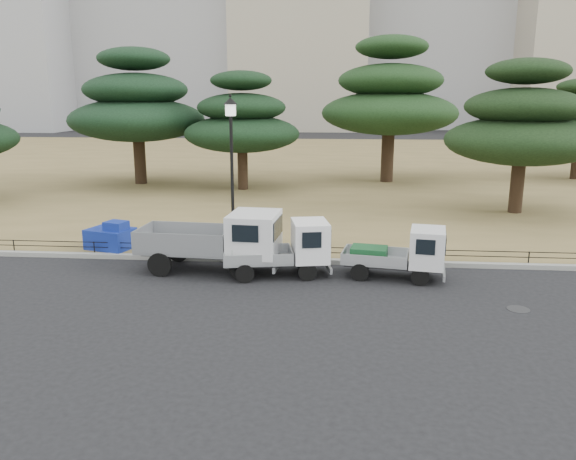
# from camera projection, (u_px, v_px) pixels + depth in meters

# --- Properties ---
(ground) EXTENTS (220.00, 220.00, 0.00)m
(ground) POSITION_uv_depth(u_px,v_px,m) (282.00, 288.00, 16.78)
(ground) COLOR black
(lawn) EXTENTS (120.00, 56.00, 0.15)m
(lawn) POSITION_uv_depth(u_px,v_px,m) (318.00, 165.00, 46.42)
(lawn) COLOR olive
(lawn) RESTS_ON ground
(curb) EXTENTS (120.00, 0.25, 0.16)m
(curb) POSITION_uv_depth(u_px,v_px,m) (290.00, 260.00, 19.28)
(curb) COLOR gray
(curb) RESTS_ON ground
(truck_large) EXTENTS (4.66, 2.13, 1.98)m
(truck_large) POSITION_uv_depth(u_px,v_px,m) (218.00, 238.00, 18.12)
(truck_large) COLOR black
(truck_large) RESTS_ON ground
(truck_kei_front) EXTENTS (3.50, 1.98, 1.74)m
(truck_kei_front) POSITION_uv_depth(u_px,v_px,m) (285.00, 249.00, 17.77)
(truck_kei_front) COLOR black
(truck_kei_front) RESTS_ON ground
(truck_kei_rear) EXTENTS (3.28, 1.79, 1.63)m
(truck_kei_rear) POSITION_uv_depth(u_px,v_px,m) (402.00, 253.00, 17.49)
(truck_kei_rear) COLOR black
(truck_kei_rear) RESTS_ON ground
(street_lamp) EXTENTS (0.48, 0.48, 5.40)m
(street_lamp) POSITION_uv_depth(u_px,v_px,m) (232.00, 151.00, 18.88)
(street_lamp) COLOR black
(street_lamp) RESTS_ON lawn
(pipe_fence) EXTENTS (38.00, 0.04, 0.40)m
(pipe_fence) POSITION_uv_depth(u_px,v_px,m) (290.00, 249.00, 19.34)
(pipe_fence) COLOR black
(pipe_fence) RESTS_ON lawn
(tarp_pile) EXTENTS (1.83, 1.55, 1.04)m
(tarp_pile) POSITION_uv_depth(u_px,v_px,m) (111.00, 237.00, 20.48)
(tarp_pile) COLOR #132B9A
(tarp_pile) RESTS_ON lawn
(manhole) EXTENTS (0.60, 0.60, 0.01)m
(manhole) POSITION_uv_depth(u_px,v_px,m) (518.00, 309.00, 15.06)
(manhole) COLOR #2D2D30
(manhole) RESTS_ON ground
(pine_west_near) EXTENTS (8.38, 8.38, 8.38)m
(pine_west_near) POSITION_uv_depth(u_px,v_px,m) (137.00, 106.00, 34.86)
(pine_west_near) COLOR black
(pine_west_near) RESTS_ON lawn
(pine_center_left) EXTENTS (6.78, 6.78, 6.89)m
(pine_center_left) POSITION_uv_depth(u_px,v_px,m) (242.00, 122.00, 32.79)
(pine_center_left) COLOR black
(pine_center_left) RESTS_ON lawn
(pine_center_right) EXTENTS (8.62, 8.62, 9.15)m
(pine_center_right) POSITION_uv_depth(u_px,v_px,m) (390.00, 99.00, 35.56)
(pine_center_right) COLOR black
(pine_center_right) RESTS_ON lawn
(pine_east_near) EXTENTS (7.07, 7.07, 7.14)m
(pine_east_near) POSITION_uv_depth(u_px,v_px,m) (523.00, 125.00, 26.02)
(pine_east_near) COLOR black
(pine_east_near) RESTS_ON lawn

